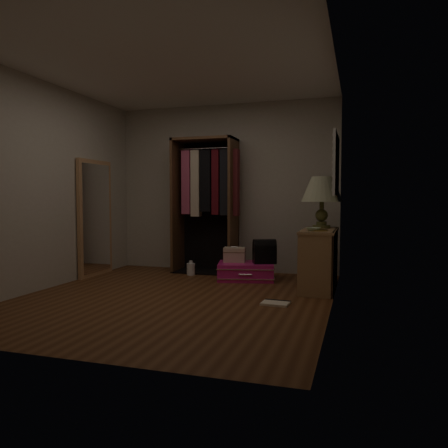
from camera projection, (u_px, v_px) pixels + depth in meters
The scene contains 13 objects.
ground at pixel (175, 298), 5.01m from camera, with size 4.00×4.00×0.00m, color #573018.
room_walls at pixel (181, 167), 4.94m from camera, with size 3.52×4.02×2.60m.
console_bookshelf at pixel (319, 258), 5.53m from camera, with size 0.42×1.12×0.75m.
open_wardrobe at pixel (208, 194), 6.69m from camera, with size 1.01×0.50×2.05m.
floor_mirror at pixel (95, 218), 6.42m from camera, with size 0.06×0.80×1.70m.
pink_suitcase at pixel (246, 271), 6.12m from camera, with size 0.89×0.73×0.24m.
train_case at pixel (235, 255), 6.17m from camera, with size 0.34×0.26×0.22m.
black_bag at pixel (264, 251), 6.04m from camera, with size 0.36×0.30×0.34m.
table_lamp at pixel (322, 191), 5.71m from camera, with size 0.66×0.66×0.67m.
brass_tray at pixel (318, 230), 5.25m from camera, with size 0.28×0.28×0.01m.
ceramic_bowl at pixel (313, 229), 5.21m from camera, with size 0.17×0.17×0.04m, color #ACCEAC.
white_jug at pixel (191, 269), 6.48m from camera, with size 0.16×0.16×0.22m.
floor_book at pixel (276, 303), 4.71m from camera, with size 0.30×0.25×0.03m.
Camera 1 is at (2.01, -4.56, 1.14)m, focal length 35.00 mm.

